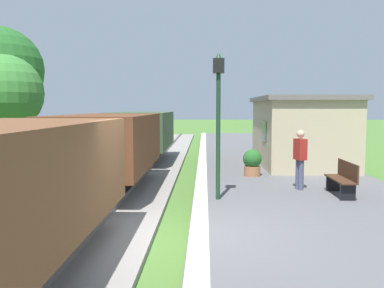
% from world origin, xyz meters
% --- Properties ---
extents(ground_plane, '(160.00, 160.00, 0.00)m').
position_xyz_m(ground_plane, '(0.00, 0.00, 0.00)').
color(ground_plane, '#47702D').
extents(platform_slab, '(6.00, 60.00, 0.25)m').
position_xyz_m(platform_slab, '(3.20, 0.00, 0.12)').
color(platform_slab, '#565659').
rests_on(platform_slab, ground).
extents(platform_edge_stripe, '(0.36, 60.00, 0.01)m').
position_xyz_m(platform_edge_stripe, '(0.40, 0.00, 0.25)').
color(platform_edge_stripe, silver).
rests_on(platform_edge_stripe, platform_slab).
extents(track_ballast, '(3.80, 60.00, 0.12)m').
position_xyz_m(track_ballast, '(-2.40, 0.00, 0.06)').
color(track_ballast, gray).
rests_on(track_ballast, ground).
extents(rail_near, '(0.07, 60.00, 0.14)m').
position_xyz_m(rail_near, '(-1.68, 0.00, 0.19)').
color(rail_near, slate).
rests_on(rail_near, track_ballast).
extents(rail_far, '(0.07, 60.00, 0.14)m').
position_xyz_m(rail_far, '(-3.12, 0.00, 0.19)').
color(rail_far, slate).
rests_on(rail_far, track_ballast).
extents(freight_train, '(2.50, 19.40, 2.12)m').
position_xyz_m(freight_train, '(-2.40, 4.64, 1.40)').
color(freight_train, brown).
rests_on(freight_train, rail_near).
extents(station_hut, '(3.50, 5.80, 2.78)m').
position_xyz_m(station_hut, '(4.40, 9.28, 1.65)').
color(station_hut, tan).
rests_on(station_hut, platform_slab).
extents(bench_near_hut, '(0.42, 1.50, 0.91)m').
position_xyz_m(bench_near_hut, '(4.19, 3.37, 0.72)').
color(bench_near_hut, '#422819').
rests_on(bench_near_hut, platform_slab).
extents(bench_down_platform, '(0.42, 1.50, 0.91)m').
position_xyz_m(bench_down_platform, '(4.19, 13.93, 0.72)').
color(bench_down_platform, '#422819').
rests_on(bench_down_platform, platform_slab).
extents(person_waiting, '(0.34, 0.43, 1.71)m').
position_xyz_m(person_waiting, '(3.22, 4.15, 1.18)').
color(person_waiting, '#474C66').
rests_on(person_waiting, platform_slab).
extents(potted_planter, '(0.64, 0.64, 0.92)m').
position_xyz_m(potted_planter, '(2.14, 6.44, 0.72)').
color(potted_planter, '#9E6642').
rests_on(potted_planter, platform_slab).
extents(lamp_post_near, '(0.28, 0.28, 3.70)m').
position_xyz_m(lamp_post_near, '(0.84, 2.83, 2.80)').
color(lamp_post_near, '#193823').
rests_on(lamp_post_near, platform_slab).
extents(tree_trackside_far, '(2.88, 2.88, 4.58)m').
position_xyz_m(tree_trackside_far, '(-7.01, 7.63, 3.12)').
color(tree_trackside_far, '#4C3823').
rests_on(tree_trackside_far, ground).
extents(tree_field_left, '(4.55, 4.55, 6.86)m').
position_xyz_m(tree_field_left, '(-10.39, 14.05, 4.58)').
color(tree_field_left, '#4C3823').
rests_on(tree_field_left, ground).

